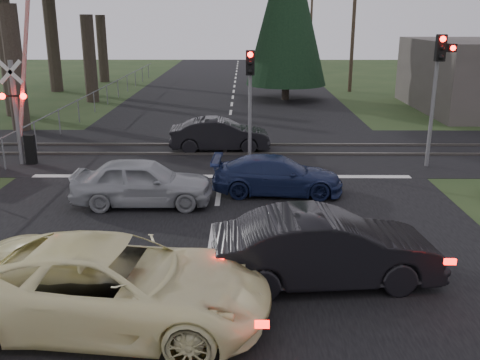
{
  "coord_description": "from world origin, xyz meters",
  "views": [
    {
      "loc": [
        0.79,
        -9.4,
        5.28
      ],
      "look_at": [
        0.68,
        3.57,
        1.3
      ],
      "focal_mm": 40.0,
      "sensor_mm": 36.0,
      "label": 1
    }
  ],
  "objects_px": {
    "utility_pole_mid": "(353,25)",
    "silver_car": "(143,182)",
    "cream_coupe": "(113,285)",
    "dark_hatchback": "(326,248)",
    "crossing_signal": "(22,109)",
    "dark_car_far": "(220,135)",
    "traffic_signal_right": "(439,75)",
    "traffic_signal_center": "(250,86)",
    "blue_sedan": "(277,175)",
    "utility_pole_far": "(311,21)"
  },
  "relations": [
    {
      "from": "utility_pole_mid",
      "to": "silver_car",
      "type": "distance_m",
      "value": 27.17
    },
    {
      "from": "cream_coupe",
      "to": "dark_hatchback",
      "type": "height_order",
      "value": "cream_coupe"
    },
    {
      "from": "crossing_signal",
      "to": "dark_car_far",
      "type": "relative_size",
      "value": 1.73
    },
    {
      "from": "traffic_signal_right",
      "to": "silver_car",
      "type": "bearing_deg",
      "value": -156.9
    },
    {
      "from": "traffic_signal_right",
      "to": "traffic_signal_center",
      "type": "bearing_deg",
      "value": 169.59
    },
    {
      "from": "dark_hatchback",
      "to": "traffic_signal_right",
      "type": "bearing_deg",
      "value": -35.71
    },
    {
      "from": "blue_sedan",
      "to": "dark_car_far",
      "type": "distance_m",
      "value": 5.84
    },
    {
      "from": "silver_car",
      "to": "blue_sedan",
      "type": "relative_size",
      "value": 1.0
    },
    {
      "from": "traffic_signal_center",
      "to": "blue_sedan",
      "type": "relative_size",
      "value": 1.02
    },
    {
      "from": "crossing_signal",
      "to": "utility_pole_mid",
      "type": "relative_size",
      "value": 0.77
    },
    {
      "from": "crossing_signal",
      "to": "blue_sedan",
      "type": "distance_m",
      "value": 9.8
    },
    {
      "from": "utility_pole_mid",
      "to": "dark_hatchback",
      "type": "xyz_separation_m",
      "value": [
        -6.05,
        -29.4,
        -3.97
      ]
    },
    {
      "from": "traffic_signal_right",
      "to": "cream_coupe",
      "type": "distance_m",
      "value": 14.08
    },
    {
      "from": "dark_hatchback",
      "to": "dark_car_far",
      "type": "relative_size",
      "value": 1.14
    },
    {
      "from": "blue_sedan",
      "to": "dark_car_far",
      "type": "bearing_deg",
      "value": 22.76
    },
    {
      "from": "dark_hatchback",
      "to": "silver_car",
      "type": "xyz_separation_m",
      "value": [
        -4.61,
        4.74,
        -0.07
      ]
    },
    {
      "from": "crossing_signal",
      "to": "utility_pole_mid",
      "type": "bearing_deg",
      "value": 52.03
    },
    {
      "from": "traffic_signal_center",
      "to": "crossing_signal",
      "type": "bearing_deg",
      "value": -173.85
    },
    {
      "from": "cream_coupe",
      "to": "dark_car_far",
      "type": "xyz_separation_m",
      "value": [
        1.31,
        12.9,
        -0.11
      ]
    },
    {
      "from": "traffic_signal_right",
      "to": "utility_pole_far",
      "type": "bearing_deg",
      "value": 88.8
    },
    {
      "from": "crossing_signal",
      "to": "dark_hatchback",
      "type": "distance_m",
      "value": 13.45
    },
    {
      "from": "utility_pole_far",
      "to": "blue_sedan",
      "type": "xyz_separation_m",
      "value": [
        -6.69,
        -48.59,
        -4.14
      ]
    },
    {
      "from": "dark_car_far",
      "to": "crossing_signal",
      "type": "bearing_deg",
      "value": 103.98
    },
    {
      "from": "dark_hatchback",
      "to": "blue_sedan",
      "type": "bearing_deg",
      "value": 0.47
    },
    {
      "from": "dark_car_far",
      "to": "traffic_signal_right",
      "type": "bearing_deg",
      "value": -110.06
    },
    {
      "from": "utility_pole_far",
      "to": "traffic_signal_right",
      "type": "bearing_deg",
      "value": -91.2
    },
    {
      "from": "utility_pole_mid",
      "to": "utility_pole_far",
      "type": "xyz_separation_m",
      "value": [
        0.0,
        25.0,
        0.0
      ]
    },
    {
      "from": "traffic_signal_center",
      "to": "utility_pole_far",
      "type": "bearing_deg",
      "value": 80.4
    },
    {
      "from": "dark_hatchback",
      "to": "dark_car_far",
      "type": "distance_m",
      "value": 11.61
    },
    {
      "from": "dark_hatchback",
      "to": "blue_sedan",
      "type": "xyz_separation_m",
      "value": [
        -0.65,
        5.82,
        -0.17
      ]
    },
    {
      "from": "cream_coupe",
      "to": "silver_car",
      "type": "distance_m",
      "value": 6.37
    },
    {
      "from": "traffic_signal_right",
      "to": "utility_pole_far",
      "type": "distance_m",
      "value": 45.56
    },
    {
      "from": "utility_pole_mid",
      "to": "silver_car",
      "type": "height_order",
      "value": "utility_pole_mid"
    },
    {
      "from": "utility_pole_mid",
      "to": "blue_sedan",
      "type": "relative_size",
      "value": 2.24
    },
    {
      "from": "crossing_signal",
      "to": "utility_pole_far",
      "type": "bearing_deg",
      "value": 70.77
    },
    {
      "from": "dark_hatchback",
      "to": "silver_car",
      "type": "distance_m",
      "value": 6.61
    },
    {
      "from": "traffic_signal_right",
      "to": "traffic_signal_center",
      "type": "relative_size",
      "value": 1.15
    },
    {
      "from": "utility_pole_mid",
      "to": "blue_sedan",
      "type": "height_order",
      "value": "utility_pole_mid"
    },
    {
      "from": "dark_hatchback",
      "to": "blue_sedan",
      "type": "distance_m",
      "value": 5.86
    },
    {
      "from": "blue_sedan",
      "to": "cream_coupe",
      "type": "bearing_deg",
      "value": 158.59
    },
    {
      "from": "traffic_signal_center",
      "to": "cream_coupe",
      "type": "bearing_deg",
      "value": -102.12
    },
    {
      "from": "traffic_signal_center",
      "to": "blue_sedan",
      "type": "xyz_separation_m",
      "value": [
        0.81,
        -4.26,
        -2.22
      ]
    },
    {
      "from": "traffic_signal_right",
      "to": "utility_pole_far",
      "type": "xyz_separation_m",
      "value": [
        0.95,
        45.53,
        1.41
      ]
    },
    {
      "from": "silver_car",
      "to": "cream_coupe",
      "type": "bearing_deg",
      "value": -174.88
    },
    {
      "from": "crossing_signal",
      "to": "traffic_signal_center",
      "type": "relative_size",
      "value": 1.7
    },
    {
      "from": "cream_coupe",
      "to": "dark_hatchback",
      "type": "bearing_deg",
      "value": -62.09
    },
    {
      "from": "traffic_signal_right",
      "to": "dark_car_far",
      "type": "height_order",
      "value": "traffic_signal_right"
    },
    {
      "from": "traffic_signal_center",
      "to": "utility_pole_mid",
      "type": "distance_m",
      "value": 20.82
    },
    {
      "from": "traffic_signal_right",
      "to": "traffic_signal_center",
      "type": "distance_m",
      "value": 6.68
    },
    {
      "from": "crossing_signal",
      "to": "traffic_signal_center",
      "type": "distance_m",
      "value": 8.36
    }
  ]
}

